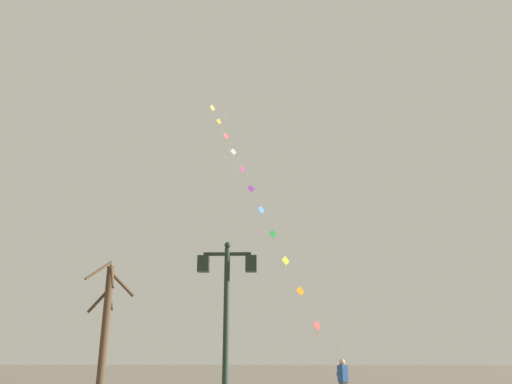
{
  "coord_description": "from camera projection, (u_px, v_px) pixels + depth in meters",
  "views": [
    {
      "loc": [
        -1.42,
        -2.64,
        1.85
      ],
      "look_at": [
        -1.78,
        19.23,
        9.21
      ],
      "focal_mm": 34.08,
      "sensor_mm": 36.0,
      "label": 1
    }
  ],
  "objects": [
    {
      "name": "twin_lantern_lamp_post",
      "position": [
        227.0,
        298.0,
        11.96
      ],
      "size": [
        1.48,
        0.28,
        4.59
      ],
      "color": "#1E2D23",
      "rests_on": "ground_plane"
    },
    {
      "name": "kite_flyer",
      "position": [
        343.0,
        381.0,
        18.31
      ],
      "size": [
        0.4,
        0.62,
        1.71
      ],
      "rotation": [
        0.0,
        0.0,
        1.99
      ],
      "color": "brown",
      "rests_on": "ground_plane"
    },
    {
      "name": "bare_tree",
      "position": [
        105.0,
        331.0,
        16.11
      ],
      "size": [
        1.55,
        1.59,
        4.95
      ],
      "color": "#4C3826",
      "rests_on": "ground_plane"
    },
    {
      "name": "kite_train",
      "position": [
        256.0,
        199.0,
        28.82
      ],
      "size": [
        7.57,
        12.54,
        20.11
      ],
      "color": "brown",
      "rests_on": "ground_plane"
    }
  ]
}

